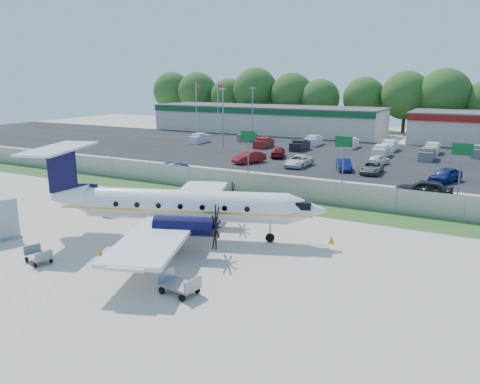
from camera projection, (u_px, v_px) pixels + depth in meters
The scene contains 31 objects.
ground at pixel (197, 246), 30.38m from camera, with size 170.00×170.00×0.00m, color #C0B4A2.
grass_verge at pixel (272, 203), 40.66m from camera, with size 170.00×4.00×0.02m, color #2D561E.
access_road at pixel (301, 187), 46.66m from camera, with size 170.00×8.00×0.02m, color black.
parking_lot at pixel (356, 157), 64.66m from camera, with size 170.00×32.00×0.02m, color black.
perimeter_fence at pixel (282, 187), 42.14m from camera, with size 120.00×0.06×1.99m.
building_west at pixel (266, 119), 93.86m from camera, with size 46.40×12.40×5.24m.
sign_left at pixel (248, 142), 52.81m from camera, with size 1.80×0.26×5.00m.
sign_mid at pixel (344, 148), 47.78m from camera, with size 1.80×0.26×5.00m.
sign_right at pixel (462, 157), 42.75m from camera, with size 1.80×0.26×5.00m.
flagpole_west at pixel (197, 104), 92.62m from camera, with size 1.06×0.12×10.00m.
flagpole_east at pixel (218, 105), 90.33m from camera, with size 1.06×0.12×10.00m.
light_pole_nw at pixel (223, 115), 70.86m from camera, with size 0.90×0.35×9.09m.
light_pole_sw at pixel (253, 111), 79.43m from camera, with size 0.90×0.35×9.09m.
tree_line at pixel (399, 132), 93.80m from camera, with size 112.00×6.00×14.00m, color #234C16, non-canonical shape.
aircraft at pixel (180, 205), 31.33m from camera, with size 19.60×19.08×6.03m.
pushback_tug at pixel (108, 206), 37.54m from camera, with size 2.68×2.39×1.24m.
baggage_cart_near at pixel (38, 256), 27.51m from camera, with size 1.92×1.46×0.89m.
baggage_cart_far at pixel (179, 285), 23.51m from camera, with size 2.15×1.48×1.05m.
cone_nose at pixel (331, 239), 30.82m from camera, with size 0.37×0.37×0.52m.
cone_port_wing at pixel (100, 252), 28.63m from camera, with size 0.34×0.34×0.48m.
cone_starboard_wing at pixel (312, 205), 38.91m from camera, with size 0.43×0.43×0.62m.
road_car_west at pixel (183, 176), 52.15m from camera, with size 1.84×4.52×1.31m, color navy.
road_car_mid at pixel (423, 198), 42.43m from camera, with size 2.00×4.98×1.70m, color black.
parked_car_a at pixel (249, 163), 59.94m from camera, with size 1.61×4.61×1.52m, color maroon.
parked_car_b at pixel (298, 167), 57.52m from camera, with size 2.32×5.04×1.40m, color silver.
parked_car_c at pixel (344, 170), 55.20m from camera, with size 1.46×4.18×1.38m, color navy.
parked_car_d at pixel (371, 173), 53.41m from camera, with size 2.16×4.68×1.30m, color #595B5E.
parked_car_e at pixel (445, 182), 48.85m from camera, with size 1.82×4.52×1.54m, color navy.
parked_car_f at pixel (278, 157), 64.47m from camera, with size 1.84×4.56×1.55m, color maroon.
parked_car_g at pixel (378, 165), 58.68m from camera, with size 1.56×3.87×1.32m, color silver.
far_parking_rows at pixel (364, 152), 68.95m from camera, with size 56.00×10.00×1.60m, color gray, non-canonical shape.
Camera 1 is at (16.00, -23.98, 10.58)m, focal length 35.00 mm.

